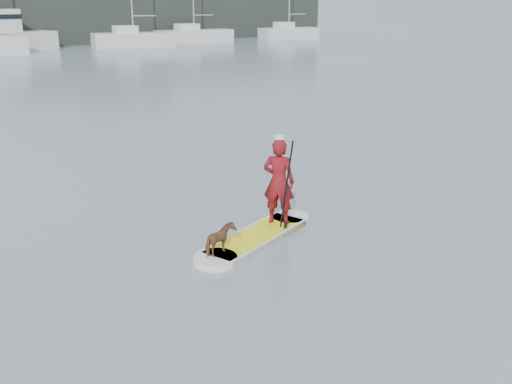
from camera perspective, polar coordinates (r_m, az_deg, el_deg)
ground at (r=14.72m, az=7.93°, el=0.76°), size 140.00×140.00×0.00m
paddleboard at (r=11.20m, az=-0.00°, el=-4.56°), size 3.18×1.56×0.12m
paddler at (r=11.48m, az=2.29°, el=1.04°), size 0.73×0.77×1.77m
white_cap at (r=11.24m, az=2.35°, el=5.51°), size 0.22×0.22×0.07m
dog at (r=10.26m, az=-3.62°, el=-4.80°), size 0.72×0.50×0.55m
paddle at (r=11.26m, az=3.03°, el=-0.43°), size 0.12×0.29×2.00m
sailboat_e at (r=59.89m, az=-12.18°, el=14.76°), size 8.34×4.11×11.59m
sailboat_f at (r=65.61m, az=-6.25°, el=15.39°), size 8.80×3.67×12.78m
shore_building_east at (r=69.76m, az=-13.64°, el=17.76°), size 10.00×4.00×8.00m
sailboat_g at (r=70.81m, az=3.26°, el=15.64°), size 7.42×3.42×10.70m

